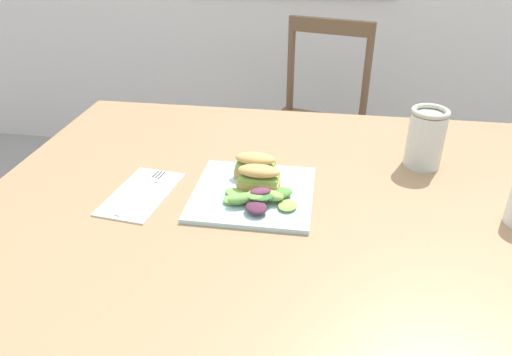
% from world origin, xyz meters
% --- Properties ---
extents(dining_table, '(1.27, 0.97, 0.74)m').
position_xyz_m(dining_table, '(0.14, 0.03, 0.62)').
color(dining_table, '#997551').
rests_on(dining_table, ground).
extents(chair_wooden_far, '(0.49, 0.49, 0.87)m').
position_xyz_m(chair_wooden_far, '(0.17, 1.10, 0.45)').
color(chair_wooden_far, brown).
rests_on(chair_wooden_far, ground).
extents(plate_lunch, '(0.25, 0.25, 0.01)m').
position_xyz_m(plate_lunch, '(0.07, 0.02, 0.74)').
color(plate_lunch, silver).
rests_on(plate_lunch, dining_table).
extents(sandwich_half_front, '(0.09, 0.06, 0.06)m').
position_xyz_m(sandwich_half_front, '(0.08, 0.03, 0.78)').
color(sandwich_half_front, tan).
rests_on(sandwich_half_front, plate_lunch).
extents(sandwich_half_back, '(0.09, 0.06, 0.06)m').
position_xyz_m(sandwich_half_back, '(0.07, 0.09, 0.78)').
color(sandwich_half_back, tan).
rests_on(sandwich_half_back, plate_lunch).
extents(salad_mixed_greens, '(0.16, 0.13, 0.03)m').
position_xyz_m(salad_mixed_greens, '(0.09, -0.02, 0.76)').
color(salad_mixed_greens, '#6B9E47').
rests_on(salad_mixed_greens, plate_lunch).
extents(napkin_folded, '(0.14, 0.22, 0.00)m').
position_xyz_m(napkin_folded, '(-0.16, -0.01, 0.74)').
color(napkin_folded, silver).
rests_on(napkin_folded, dining_table).
extents(fork_on_napkin, '(0.05, 0.19, 0.00)m').
position_xyz_m(fork_on_napkin, '(-0.16, 0.01, 0.75)').
color(fork_on_napkin, silver).
rests_on(fork_on_napkin, napkin_folded).
extents(mason_jar_iced_tea, '(0.09, 0.09, 0.14)m').
position_xyz_m(mason_jar_iced_tea, '(0.44, 0.22, 0.80)').
color(mason_jar_iced_tea, gold).
rests_on(mason_jar_iced_tea, dining_table).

